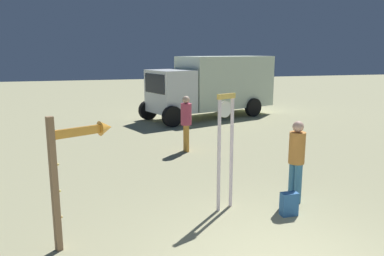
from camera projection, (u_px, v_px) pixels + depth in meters
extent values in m
cylinder|color=white|center=(219.00, 157.00, 7.49)|extent=(0.07, 0.07, 2.27)
cylinder|color=white|center=(231.00, 153.00, 7.72)|extent=(0.07, 0.07, 2.27)
cube|color=#FFD05A|center=(226.00, 96.00, 7.37)|extent=(0.43, 0.26, 0.10)
cylinder|color=white|center=(225.00, 109.00, 7.45)|extent=(0.31, 0.17, 0.32)
cube|color=black|center=(224.00, 109.00, 7.47)|extent=(0.07, 0.04, 0.06)
cube|color=black|center=(224.00, 109.00, 7.47)|extent=(0.12, 0.06, 0.04)
cube|color=#9C7653|center=(54.00, 186.00, 5.96)|extent=(0.13, 0.13, 2.20)
cube|color=#FFA839|center=(78.00, 132.00, 6.09)|extent=(0.74, 0.40, 0.14)
cone|color=#FFA839|center=(106.00, 128.00, 6.41)|extent=(0.31, 0.32, 0.25)
sphere|color=#F8DF8B|center=(62.00, 217.00, 6.13)|extent=(0.04, 0.04, 0.04)
sphere|color=#FCF286|center=(60.00, 191.00, 6.04)|extent=(0.04, 0.04, 0.04)
sphere|color=#FCEB83|center=(58.00, 164.00, 5.95)|extent=(0.04, 0.04, 0.04)
sphere|color=#FFDA86|center=(56.00, 137.00, 5.86)|extent=(0.04, 0.04, 0.04)
cylinder|color=teal|center=(292.00, 181.00, 8.19)|extent=(0.16, 0.16, 0.85)
cylinder|color=teal|center=(298.00, 183.00, 8.04)|extent=(0.16, 0.16, 0.85)
cylinder|color=#D18539|center=(297.00, 148.00, 7.96)|extent=(0.34, 0.34, 0.67)
sphere|color=#E3AE95|center=(298.00, 127.00, 7.87)|extent=(0.23, 0.23, 0.23)
cube|color=#3066A4|center=(289.00, 204.00, 7.45)|extent=(0.33, 0.19, 0.47)
cube|color=#4176B7|center=(286.00, 205.00, 7.57)|extent=(0.23, 0.04, 0.20)
cylinder|color=gold|center=(187.00, 139.00, 12.14)|extent=(0.16, 0.16, 0.87)
cylinder|color=gold|center=(186.00, 137.00, 12.30)|extent=(0.16, 0.16, 0.87)
cylinder|color=#BE425D|center=(186.00, 114.00, 12.07)|extent=(0.34, 0.34, 0.69)
sphere|color=#D3AB8E|center=(186.00, 100.00, 11.98)|extent=(0.24, 0.24, 0.24)
cube|color=silver|center=(225.00, 82.00, 18.93)|extent=(5.12, 3.54, 2.49)
cube|color=white|center=(171.00, 91.00, 17.20)|extent=(2.20, 2.44, 1.91)
cube|color=black|center=(155.00, 84.00, 16.66)|extent=(0.59, 1.61, 0.84)
cylinder|color=black|center=(148.00, 110.00, 17.92)|extent=(0.93, 0.53, 0.90)
cylinder|color=black|center=(172.00, 116.00, 16.18)|extent=(0.93, 0.53, 0.90)
cylinder|color=black|center=(225.00, 103.00, 20.57)|extent=(0.93, 0.53, 0.90)
cylinder|color=black|center=(253.00, 107.00, 18.83)|extent=(0.93, 0.53, 0.90)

